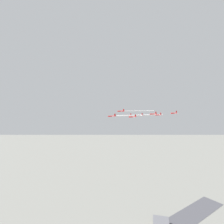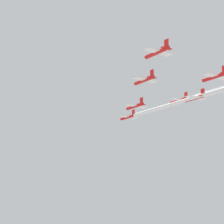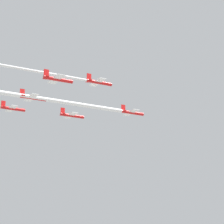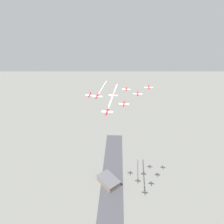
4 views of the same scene
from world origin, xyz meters
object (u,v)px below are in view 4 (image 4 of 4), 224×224
(hangar, at_px, (109,181))
(jet_0, at_px, (107,112))
(jet_1, at_px, (124,104))
(jet_2, at_px, (97,96))
(jet_6, at_px, (149,87))
(jet_4, at_px, (113,95))
(jet_5, at_px, (90,95))
(jet_3, at_px, (138,94))
(jet_7, at_px, (126,89))

(hangar, xyz_separation_m, jet_0, (64.36, -49.65, 145.15))
(jet_1, distance_m, jet_2, 21.00)
(jet_1, bearing_deg, jet_6, -120.47)
(jet_2, relative_size, jet_6, 1.00)
(jet_1, bearing_deg, jet_0, 59.53)
(jet_4, bearing_deg, jet_1, 120.47)
(hangar, height_order, jet_5, jet_5)
(jet_4, height_order, jet_6, jet_6)
(jet_2, relative_size, jet_4, 1.00)
(jet_5, bearing_deg, jet_3, 180.00)
(jet_6, height_order, jet_7, jet_6)
(jet_2, xyz_separation_m, jet_6, (5.20, 53.21, -1.55))
(jet_5, height_order, jet_6, jet_6)
(jet_1, relative_size, jet_6, 1.00)
(jet_0, height_order, jet_7, jet_7)
(jet_3, xyz_separation_m, jet_5, (-29.28, -28.32, -2.99))
(jet_6, bearing_deg, jet_0, 59.53)
(jet_4, height_order, jet_5, jet_4)
(jet_2, distance_m, jet_4, 20.60)
(jet_2, xyz_separation_m, jet_4, (-4.72, 19.52, -4.56))
(jet_4, bearing_deg, jet_5, 0.00)
(jet_3, height_order, jet_6, jet_6)
(jet_1, xyz_separation_m, jet_6, (-9.44, 39.05, 3.58))
(hangar, bearing_deg, jet_1, -26.80)
(jet_0, xyz_separation_m, jet_6, (-14.15, 58.57, 2.87))
(hangar, distance_m, jet_0, 166.36)
(jet_2, relative_size, jet_5, 1.00)
(hangar, bearing_deg, jet_6, 10.08)
(jet_0, relative_size, jet_2, 1.00)
(jet_2, relative_size, jet_3, 1.00)
(jet_0, relative_size, jet_3, 1.00)
(hangar, relative_size, jet_1, 4.43)
(jet_3, bearing_deg, jet_7, -59.53)
(jet_2, bearing_deg, jet_5, -59.53)
(jet_7, bearing_deg, jet_3, 120.47)
(jet_3, xyz_separation_m, jet_4, (-14.64, -14.16, -2.18))
(jet_3, xyz_separation_m, jet_6, (-4.72, 19.52, 0.84))
(hangar, relative_size, jet_2, 4.43)
(jet_3, relative_size, jet_6, 1.00)
(jet_1, height_order, jet_2, jet_2)
(jet_0, relative_size, jet_4, 1.00)
(jet_6, relative_size, jet_7, 1.00)
(jet_1, bearing_deg, jet_4, -59.53)
(jet_4, xyz_separation_m, jet_5, (-14.64, -14.16, -0.81))
(jet_1, distance_m, jet_6, 40.33)
(jet_2, height_order, jet_4, jet_2)
(hangar, height_order, jet_7, jet_7)
(jet_6, bearing_deg, jet_1, 59.53)
(jet_0, bearing_deg, jet_1, -120.47)
(jet_7, bearing_deg, jet_4, 59.53)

